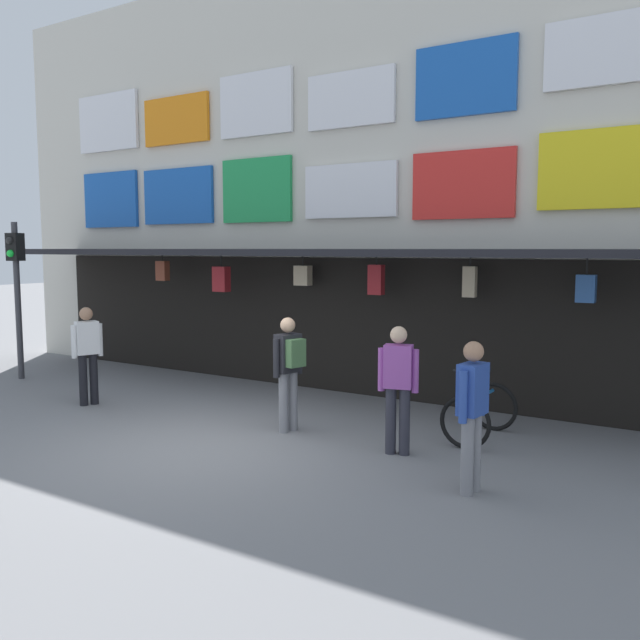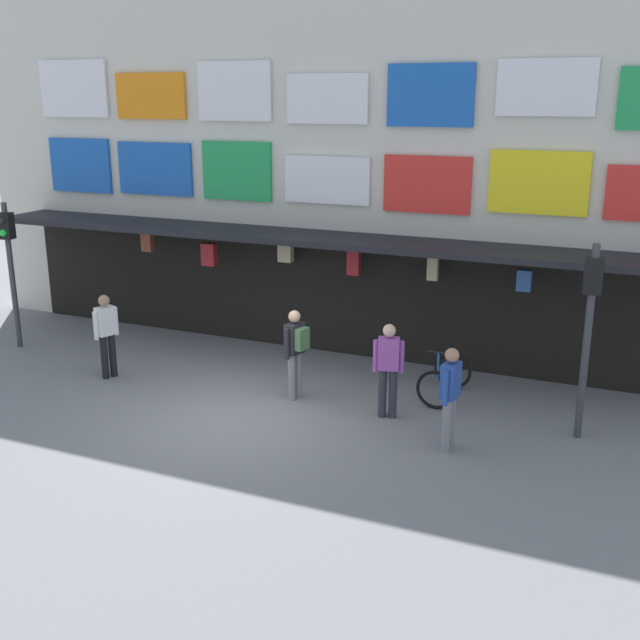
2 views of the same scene
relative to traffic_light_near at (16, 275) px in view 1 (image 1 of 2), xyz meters
The scene contains 8 objects.
ground_plane 6.93m from the traffic_light_near, 13.56° to the right, with size 80.00×80.00×0.00m, color slate.
shopfront 7.31m from the traffic_light_near, 25.26° to the left, with size 18.00×2.60×8.00m.
traffic_light_near is the anchor object (origin of this frame).
bicycle_parked 9.64m from the traffic_light_near, ahead, with size 0.76×1.18×1.05m.
pedestrian_in_black 10.19m from the traffic_light_near, ahead, with size 0.26×0.53×1.68m.
pedestrian_in_yellow 3.40m from the traffic_light_near, 14.08° to the right, with size 0.33×0.50×1.68m.
pedestrian_in_white 8.85m from the traffic_light_near, ahead, with size 0.51×0.31×1.68m.
pedestrian_in_green 7.06m from the traffic_light_near, ahead, with size 0.42×0.52×1.68m.
Camera 1 is at (5.97, -6.57, 2.67)m, focal length 37.25 mm.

